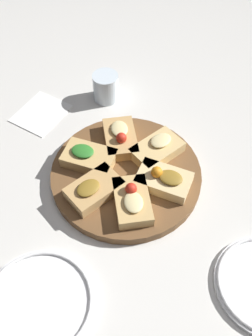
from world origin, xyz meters
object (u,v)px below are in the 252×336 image
object	(u,v)px
plate_right	(39,303)
napkin_stack	(41,113)
serving_board	(126,175)
water_glass	(106,87)

from	to	relation	value
plate_right	napkin_stack	size ratio (longest dim) A/B	1.60
serving_board	water_glass	bearing A→B (deg)	-115.03
plate_right	water_glass	distance (m)	0.60
serving_board	napkin_stack	size ratio (longest dim) A/B	2.58
plate_right	water_glass	size ratio (longest dim) A/B	2.80
water_glass	napkin_stack	bearing A→B (deg)	-16.67
serving_board	water_glass	world-z (taller)	water_glass
water_glass	napkin_stack	xyz separation A→B (m)	(0.18, -0.05, -0.04)
plate_right	water_glass	bearing A→B (deg)	-137.19
serving_board	plate_right	size ratio (longest dim) A/B	1.61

